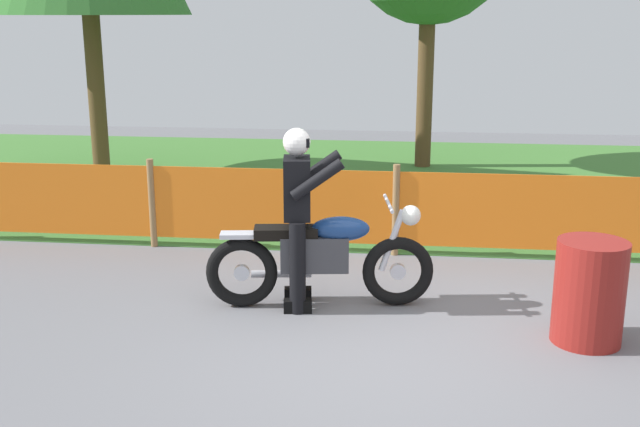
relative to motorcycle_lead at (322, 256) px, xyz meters
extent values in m
cube|color=slate|center=(0.65, -0.88, -0.50)|extent=(24.00, 24.00, 0.02)
cube|color=#427A33|center=(0.65, 5.62, -0.48)|extent=(24.00, 7.94, 0.01)
cylinder|color=olive|center=(-2.18, 1.65, 0.04)|extent=(0.08, 0.08, 1.05)
cylinder|color=olive|center=(0.65, 1.65, 0.04)|extent=(0.08, 0.08, 1.05)
cube|color=orange|center=(-3.60, 1.65, 0.06)|extent=(2.76, 0.02, 0.85)
cube|color=orange|center=(-0.77, 1.65, 0.06)|extent=(2.76, 0.02, 0.85)
cube|color=orange|center=(2.07, 1.65, 0.06)|extent=(2.76, 0.02, 0.85)
cylinder|color=brown|center=(-4.36, 5.44, 0.84)|extent=(0.28, 0.28, 2.65)
cylinder|color=brown|center=(1.04, 6.93, 0.95)|extent=(0.28, 0.28, 2.88)
torus|color=black|center=(0.71, 0.10, -0.15)|extent=(0.68, 0.21, 0.67)
cylinder|color=silver|center=(0.71, 0.10, -0.15)|extent=(0.15, 0.08, 0.15)
torus|color=black|center=(-0.74, -0.11, -0.15)|extent=(0.68, 0.21, 0.67)
cylinder|color=silver|center=(-0.74, -0.11, -0.15)|extent=(0.15, 0.08, 0.15)
cube|color=#38383D|center=(-0.07, -0.01, 0.03)|extent=(0.66, 0.34, 0.33)
ellipsoid|color=navy|center=(0.17, 0.02, 0.26)|extent=(0.57, 0.32, 0.23)
cube|color=black|center=(-0.32, -0.05, 0.23)|extent=(0.61, 0.31, 0.10)
cube|color=silver|center=(-0.74, -0.11, 0.21)|extent=(0.40, 0.22, 0.04)
cylinder|color=silver|center=(0.65, 0.09, 0.15)|extent=(0.25, 0.09, 0.59)
sphere|color=white|center=(0.81, 0.11, 0.39)|extent=(0.21, 0.21, 0.19)
cylinder|color=silver|center=(0.61, 0.08, 0.50)|extent=(0.12, 0.63, 0.03)
cylinder|color=silver|center=(-0.40, 0.09, -0.22)|extent=(0.58, 0.15, 0.07)
cylinder|color=black|center=(-0.24, 0.13, -0.06)|extent=(0.17, 0.17, 0.86)
cube|color=black|center=(-0.24, 0.13, -0.43)|extent=(0.27, 0.15, 0.12)
cylinder|color=black|center=(-0.20, -0.19, -0.06)|extent=(0.17, 0.17, 0.86)
cube|color=black|center=(-0.20, -0.19, -0.43)|extent=(0.27, 0.15, 0.12)
cube|color=black|center=(-0.22, -0.03, 0.65)|extent=(0.29, 0.39, 0.56)
cylinder|color=black|center=(-0.07, 0.21, 0.77)|extent=(0.49, 0.17, 0.38)
cylinder|color=black|center=(-0.01, -0.23, 0.77)|extent=(0.49, 0.17, 0.38)
sphere|color=white|center=(-0.22, -0.03, 1.08)|extent=(0.28, 0.28, 0.25)
cube|color=black|center=(-0.12, -0.02, 1.08)|extent=(0.05, 0.18, 0.08)
cylinder|color=maroon|center=(2.30, -0.56, -0.05)|extent=(0.58, 0.58, 0.88)
camera|label=1|loc=(0.77, -6.74, 2.19)|focal=42.96mm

